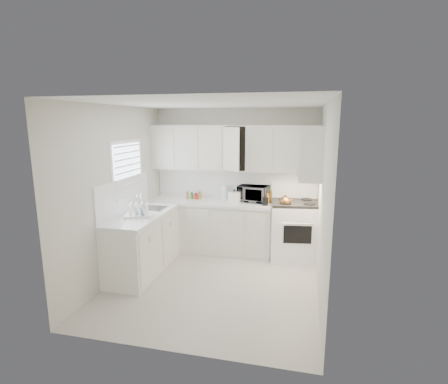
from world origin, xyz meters
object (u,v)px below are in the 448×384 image
(microwave, at_px, (253,192))
(dish_rack, at_px, (138,209))
(utensil_crock, at_px, (265,196))
(tea_kettle, at_px, (285,201))
(rice_cooker, at_px, (234,196))
(stove, at_px, (296,222))

(microwave, relative_size, dish_rack, 1.28)
(utensil_crock, bearing_deg, microwave, 133.96)
(tea_kettle, relative_size, rice_cooker, 1.08)
(stove, bearing_deg, tea_kettle, -145.85)
(tea_kettle, relative_size, dish_rack, 0.61)
(stove, relative_size, dish_rack, 3.22)
(stove, xyz_separation_m, dish_rack, (-2.33, -1.24, 0.41))
(stove, distance_m, rice_cooker, 1.17)
(stove, bearing_deg, microwave, 162.14)
(stove, bearing_deg, dish_rack, -159.39)
(microwave, bearing_deg, tea_kettle, -17.56)
(rice_cooker, relative_size, dish_rack, 0.57)
(stove, xyz_separation_m, utensil_crock, (-0.52, -0.12, 0.46))
(tea_kettle, bearing_deg, stove, 53.90)
(tea_kettle, bearing_deg, dish_rack, -140.99)
(utensil_crock, distance_m, dish_rack, 2.13)
(rice_cooker, xyz_separation_m, utensil_crock, (0.57, -0.14, 0.05))
(microwave, distance_m, dish_rack, 2.08)
(tea_kettle, distance_m, rice_cooker, 0.93)
(stove, relative_size, rice_cooker, 5.70)
(rice_cooker, distance_m, dish_rack, 1.77)
(tea_kettle, distance_m, utensil_crock, 0.35)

